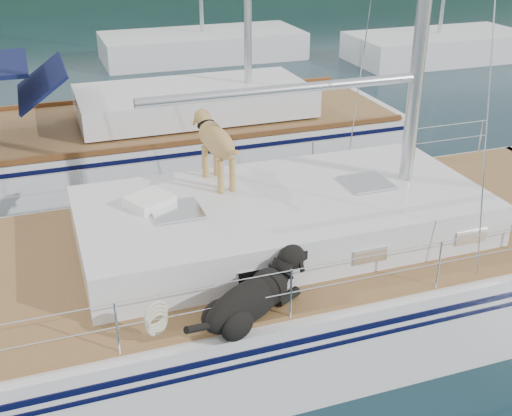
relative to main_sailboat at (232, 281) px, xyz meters
name	(u,v)px	position (x,y,z in m)	size (l,w,h in m)	color
ground	(226,324)	(-0.09, 0.00, -0.68)	(120.00, 120.00, 0.00)	black
main_sailboat	(232,281)	(0.00, 0.00, 0.00)	(12.00, 4.13, 14.01)	silver
neighbor_sailboat	(146,143)	(-0.06, 5.88, -0.05)	(11.00, 3.50, 13.30)	silver
bg_boat_center	(203,46)	(3.91, 16.00, -0.23)	(7.20, 3.00, 11.65)	silver
bg_boat_east	(438,47)	(11.91, 13.00, -0.22)	(6.40, 3.00, 11.65)	silver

